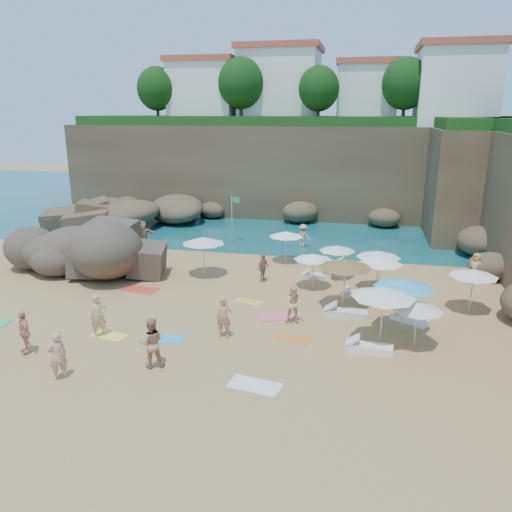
% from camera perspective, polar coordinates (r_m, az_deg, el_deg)
% --- Properties ---
extents(ground, '(120.00, 120.00, 0.00)m').
position_cam_1_polar(ground, '(24.30, -6.18, -6.19)').
color(ground, tan).
rests_on(ground, ground).
extents(seawater, '(120.00, 120.00, 0.00)m').
position_cam_1_polar(seawater, '(52.58, 4.24, 6.10)').
color(seawater, '#0C4751').
rests_on(seawater, ground).
extents(cliff_back, '(44.00, 8.00, 8.00)m').
position_cam_1_polar(cliff_back, '(46.84, 5.89, 9.75)').
color(cliff_back, brown).
rests_on(cliff_back, ground).
extents(cliff_corner, '(10.00, 12.00, 8.00)m').
position_cam_1_polar(cliff_corner, '(42.68, 25.65, 7.63)').
color(cliff_corner, brown).
rests_on(cliff_corner, ground).
extents(rock_promontory, '(12.00, 7.00, 2.00)m').
position_cam_1_polar(rock_promontory, '(42.53, -13.48, 3.26)').
color(rock_promontory, brown).
rests_on(rock_promontory, ground).
extents(clifftop_buildings, '(28.48, 9.48, 7.00)m').
position_cam_1_polar(clifftop_buildings, '(47.28, 7.50, 18.56)').
color(clifftop_buildings, white).
rests_on(clifftop_buildings, cliff_back).
extents(clifftop_trees, '(35.60, 23.82, 4.40)m').
position_cam_1_polar(clifftop_trees, '(40.89, 9.33, 18.89)').
color(clifftop_trees, '#11380F').
rests_on(clifftop_trees, ground).
extents(marina_masts, '(3.10, 0.10, 6.00)m').
position_cam_1_polar(marina_masts, '(56.86, -12.62, 9.58)').
color(marina_masts, white).
rests_on(marina_masts, ground).
extents(rock_outcrop, '(8.78, 7.04, 3.23)m').
position_cam_1_polar(rock_outcrop, '(32.58, -17.12, -0.96)').
color(rock_outcrop, brown).
rests_on(rock_outcrop, ground).
extents(flag_pole, '(0.65, 0.27, 3.44)m').
position_cam_1_polar(flag_pole, '(35.90, -2.61, 4.93)').
color(flag_pole, silver).
rests_on(flag_pole, ground).
extents(parasol_0, '(2.45, 2.45, 2.32)m').
position_cam_1_polar(parasol_0, '(28.63, -6.03, 1.79)').
color(parasol_0, silver).
rests_on(parasol_0, ground).
extents(parasol_1, '(2.12, 2.12, 2.00)m').
position_cam_1_polar(parasol_1, '(31.23, 3.45, 2.52)').
color(parasol_1, silver).
rests_on(parasol_1, ground).
extents(parasol_2, '(2.04, 2.04, 1.93)m').
position_cam_1_polar(parasol_2, '(26.72, 6.54, -0.08)').
color(parasol_2, silver).
rests_on(parasol_2, ground).
extents(parasol_3, '(2.24, 2.24, 2.12)m').
position_cam_1_polar(parasol_3, '(26.05, 14.04, -0.50)').
color(parasol_3, silver).
rests_on(parasol_3, ground).
extents(parasol_4, '(2.23, 2.23, 2.11)m').
position_cam_1_polar(parasol_4, '(25.49, 23.63, -1.79)').
color(parasol_4, silver).
rests_on(parasol_4, ground).
extents(parasol_6, '(2.62, 2.62, 2.48)m').
position_cam_1_polar(parasol_6, '(24.00, 10.15, -0.86)').
color(parasol_6, silver).
rests_on(parasol_6, ground).
extents(parasol_7, '(2.04, 2.04, 1.93)m').
position_cam_1_polar(parasol_7, '(28.53, 9.26, 0.88)').
color(parasol_7, silver).
rests_on(parasol_7, ground).
extents(parasol_8, '(2.32, 2.32, 2.20)m').
position_cam_1_polar(parasol_8, '(26.92, 13.83, 0.21)').
color(parasol_8, silver).
rests_on(parasol_8, ground).
extents(parasol_9, '(2.04, 2.04, 1.93)m').
position_cam_1_polar(parasol_9, '(20.92, 17.97, -5.50)').
color(parasol_9, silver).
rests_on(parasol_9, ground).
extents(parasol_10, '(2.58, 2.58, 2.44)m').
position_cam_1_polar(parasol_10, '(22.00, 16.59, -3.00)').
color(parasol_10, silver).
rests_on(parasol_10, ground).
extents(parasol_11, '(2.60, 2.60, 2.46)m').
position_cam_1_polar(parasol_11, '(20.60, 14.39, -4.09)').
color(parasol_11, silver).
rests_on(parasol_11, ground).
extents(lounger_0, '(1.73, 0.72, 0.26)m').
position_cam_1_polar(lounger_0, '(28.80, 6.91, -2.30)').
color(lounger_0, silver).
rests_on(lounger_0, ground).
extents(lounger_1, '(1.72, 1.00, 0.25)m').
position_cam_1_polar(lounger_1, '(31.38, 10.52, -0.90)').
color(lounger_1, white).
rests_on(lounger_1, ground).
extents(lounger_2, '(1.67, 1.03, 0.25)m').
position_cam_1_polar(lounger_2, '(26.44, 11.36, -4.24)').
color(lounger_2, white).
rests_on(lounger_2, ground).
extents(lounger_3, '(2.04, 0.74, 0.31)m').
position_cam_1_polar(lounger_3, '(23.81, 10.22, -6.44)').
color(lounger_3, silver).
rests_on(lounger_3, ground).
extents(lounger_4, '(1.73, 1.37, 0.26)m').
position_cam_1_polar(lounger_4, '(23.84, 17.18, -6.97)').
color(lounger_4, white).
rests_on(lounger_4, ground).
extents(lounger_5, '(1.89, 0.72, 0.29)m').
position_cam_1_polar(lounger_5, '(20.72, 12.79, -10.20)').
color(lounger_5, white).
rests_on(lounger_5, ground).
extents(towel_4, '(1.62, 1.04, 0.03)m').
position_cam_1_polar(towel_4, '(22.45, -16.38, -8.71)').
color(towel_4, '#F6FA42').
rests_on(towel_4, ground).
extents(towel_7, '(2.02, 1.18, 0.03)m').
position_cam_1_polar(towel_7, '(27.54, -13.15, -3.75)').
color(towel_7, red).
rests_on(towel_7, ground).
extents(towel_8, '(1.76, 1.27, 0.03)m').
position_cam_1_polar(towel_8, '(21.58, -10.48, -9.33)').
color(towel_8, '#289ED7').
rests_on(towel_8, ground).
extents(towel_9, '(2.05, 1.56, 0.03)m').
position_cam_1_polar(towel_9, '(23.44, 2.56, -6.93)').
color(towel_9, '#E85A74').
rests_on(towel_9, ground).
extents(towel_10, '(1.56, 0.99, 0.03)m').
position_cam_1_polar(towel_10, '(21.39, 4.32, -9.34)').
color(towel_10, orange).
rests_on(towel_10, ground).
extents(towel_12, '(1.64, 1.06, 0.03)m').
position_cam_1_polar(towel_12, '(25.15, -0.89, -5.26)').
color(towel_12, gold).
rests_on(towel_12, ground).
extents(towel_13, '(1.95, 1.21, 0.03)m').
position_cam_1_polar(towel_13, '(18.00, -0.15, -14.57)').
color(towel_13, white).
rests_on(towel_13, ground).
extents(person_stand_0, '(0.81, 0.80, 1.88)m').
position_cam_1_polar(person_stand_0, '(22.13, -17.57, -6.57)').
color(person_stand_0, tan).
rests_on(person_stand_0, ground).
extents(person_stand_1, '(1.16, 1.05, 1.94)m').
position_cam_1_polar(person_stand_1, '(19.15, -11.88, -9.69)').
color(person_stand_1, tan).
rests_on(person_stand_1, ground).
extents(person_stand_2, '(1.16, 0.76, 1.66)m').
position_cam_1_polar(person_stand_2, '(35.08, 5.41, 2.31)').
color(person_stand_2, tan).
rests_on(person_stand_2, ground).
extents(person_stand_3, '(0.73, 1.01, 1.60)m').
position_cam_1_polar(person_stand_3, '(27.94, 0.80, -1.33)').
color(person_stand_3, '#9E744F').
rests_on(person_stand_3, ground).
extents(person_stand_4, '(0.88, 0.88, 1.64)m').
position_cam_1_polar(person_stand_4, '(30.49, 23.81, -1.19)').
color(person_stand_4, tan).
rests_on(person_stand_4, ground).
extents(person_stand_5, '(1.76, 1.14, 1.84)m').
position_cam_1_polar(person_stand_5, '(36.10, -12.76, 2.53)').
color(person_stand_5, tan).
rests_on(person_stand_5, ground).
extents(person_stand_6, '(0.76, 0.78, 1.80)m').
position_cam_1_polar(person_stand_6, '(19.34, -21.74, -10.54)').
color(person_stand_6, tan).
rests_on(person_stand_6, ground).
extents(person_lie_1, '(1.82, 1.99, 0.42)m').
position_cam_1_polar(person_lie_1, '(22.06, -24.78, -9.51)').
color(person_lie_1, '#DF937F').
rests_on(person_lie_1, ground).
extents(person_lie_4, '(0.95, 1.82, 0.41)m').
position_cam_1_polar(person_lie_4, '(21.42, -3.65, -8.71)').
color(person_lie_4, tan).
rests_on(person_lie_4, ground).
extents(person_lie_5, '(1.06, 1.83, 0.66)m').
position_cam_1_polar(person_lie_5, '(22.69, 4.38, -6.91)').
color(person_lie_5, '#EBC185').
rests_on(person_lie_5, ground).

